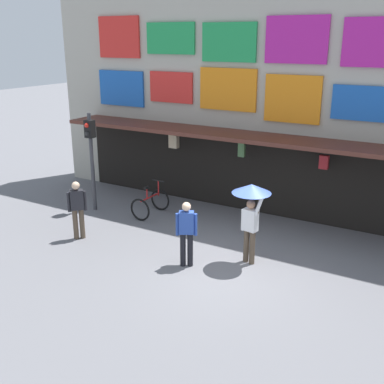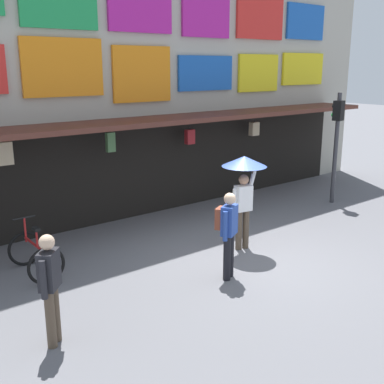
% 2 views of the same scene
% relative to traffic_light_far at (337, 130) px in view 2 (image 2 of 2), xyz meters
% --- Properties ---
extents(ground_plane, '(80.00, 80.00, 0.00)m').
position_rel_traffic_light_far_xyz_m(ground_plane, '(-4.97, -1.51, -2.14)').
color(ground_plane, slate).
extents(shopfront, '(18.00, 2.60, 8.00)m').
position_rel_traffic_light_far_xyz_m(shopfront, '(-4.97, 3.06, 1.82)').
color(shopfront, '#B2AD9E').
rests_on(shopfront, ground).
extents(traffic_light_far, '(0.32, 0.35, 3.20)m').
position_rel_traffic_light_far_xyz_m(traffic_light_far, '(0.00, 0.00, 0.00)').
color(traffic_light_far, '#38383D').
rests_on(traffic_light_far, ground).
extents(bicycle_parked, '(0.73, 1.17, 1.05)m').
position_rel_traffic_light_far_xyz_m(bicycle_parked, '(-8.77, 0.47, -1.75)').
color(bicycle_parked, black).
rests_on(bicycle_parked, ground).
extents(pedestrian_in_red, '(0.41, 0.41, 1.68)m').
position_rel_traffic_light_far_xyz_m(pedestrian_in_red, '(-9.47, -2.05, -1.19)').
color(pedestrian_in_red, brown).
rests_on(pedestrian_in_red, ground).
extents(pedestrian_with_umbrella, '(0.96, 0.96, 2.08)m').
position_rel_traffic_light_far_xyz_m(pedestrian_with_umbrella, '(-4.70, -1.03, -0.50)').
color(pedestrian_with_umbrella, brown).
rests_on(pedestrian_with_umbrella, ground).
extents(pedestrian_in_purple, '(0.48, 0.46, 1.68)m').
position_rel_traffic_light_far_xyz_m(pedestrian_in_purple, '(-5.98, -1.95, -1.16)').
color(pedestrian_in_purple, black).
rests_on(pedestrian_in_purple, ground).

